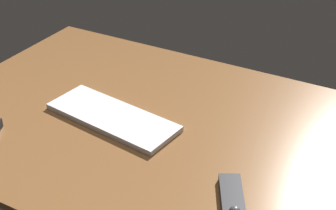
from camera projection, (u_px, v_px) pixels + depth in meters
The scene contains 3 objects.
desk at pixel (181, 136), 130.62cm from camera, with size 140.00×84.00×2.00cm, color brown.
keyboard at pixel (113, 117), 134.89cm from camera, with size 36.97×13.71×1.52cm, color silver.
media_remote at pixel (233, 205), 105.52cm from camera, with size 12.75×18.30×3.53cm.
Camera 1 is at (48.97, -95.28, 76.24)cm, focal length 53.73 mm.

